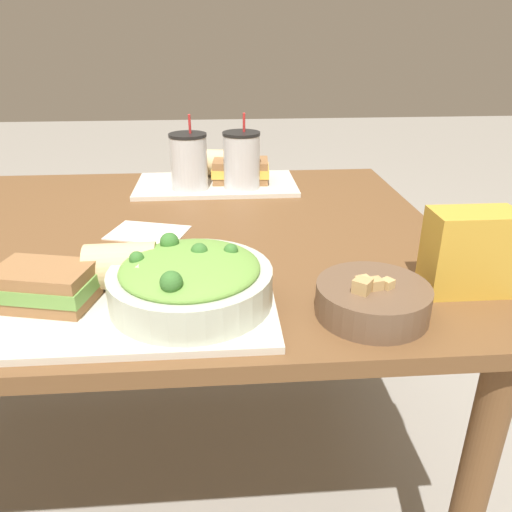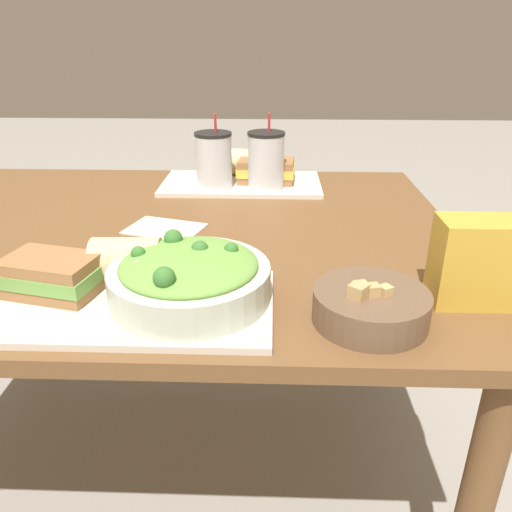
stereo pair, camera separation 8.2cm
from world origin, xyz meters
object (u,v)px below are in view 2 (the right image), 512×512
Objects in this scene: salad_bowl at (189,276)px; drink_cup_dark at (214,162)px; drink_cup_red at (266,162)px; sandwich_far at (266,171)px; baguette_near at (128,260)px; sandwich_near at (52,275)px; napkin_folded at (165,229)px; chip_bag at (480,262)px; baguette_far at (239,162)px; soup_bowl at (371,305)px.

drink_cup_dark is (-0.03, 0.64, 0.03)m from salad_bowl.
salad_bowl is 0.65m from drink_cup_red.
baguette_near is at bearing -105.58° from sandwich_far.
baguette_near is 0.62m from drink_cup_red.
drink_cup_dark reaches higher than baguette_near.
sandwich_near is 0.85× the size of drink_cup_red.
napkin_folded is (0.00, 0.27, -0.05)m from baguette_near.
drink_cup_red is 1.06× the size of napkin_folded.
baguette_near is 0.59m from chip_bag.
drink_cup_dark is 1.05× the size of napkin_folded.
drink_cup_dark is 1.39× the size of chip_bag.
salad_bowl is 0.36m from napkin_folded.
baguette_far is (0.03, 0.77, -0.00)m from salad_bowl.
baguette_far is at bearing 143.64° from sandwich_far.
soup_bowl is at bearing 6.98° from sandwich_near.
soup_bowl is 1.49× the size of baguette_near.
baguette_far is 0.16m from drink_cup_red.
drink_cup_red is at bearing 79.83° from salad_bowl.
soup_bowl is at bearing -159.78° from chip_bag.
drink_cup_red is (0.08, -0.13, 0.03)m from baguette_far.
napkin_folded is at bearing -127.07° from drink_cup_red.
sandwich_near reaches higher than napkin_folded.
drink_cup_dark is 0.14m from drink_cup_red.
chip_bag is at bearing -141.31° from baguette_far.
napkin_folded is at bearing 169.99° from baguette_far.
drink_cup_red is at bearing -85.38° from sandwich_far.
chip_bag reaches higher than salad_bowl.
soup_bowl is 1.04× the size of sandwich_near.
salad_bowl is 0.13m from baguette_near.
drink_cup_red reaches higher than salad_bowl.
sandwich_near is 0.85× the size of drink_cup_dark.
napkin_folded is at bearing 136.40° from soup_bowl.
drink_cup_red is 0.38m from napkin_folded.
baguette_far is 0.81× the size of chip_bag.
salad_bowl is 0.29m from soup_bowl.
baguette_far is 0.46m from napkin_folded.
drink_cup_dark is at bearing -10.85° from baguette_near.
baguette_near is 0.58m from drink_cup_dark.
napkin_folded is (-0.23, -0.36, -0.04)m from sandwich_far.
sandwich_far is (0.11, 0.70, -0.01)m from salad_bowl.
soup_bowl is 0.20m from chip_bag.
sandwich_near is at bearing 174.05° from soup_bowl.
baguette_near is (0.12, 0.05, 0.01)m from sandwich_near.
sandwich_near is (-0.23, 0.01, -0.01)m from salad_bowl.
salad_bowl reaches higher than sandwich_near.
napkin_folded is at bearing -117.70° from sandwich_far.
soup_bowl is at bearing -154.39° from baguette_far.
chip_bag is at bearing -59.70° from drink_cup_red.
chip_bag is (0.70, 0.01, 0.03)m from sandwich_near.
sandwich_near is 0.77m from sandwich_far.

